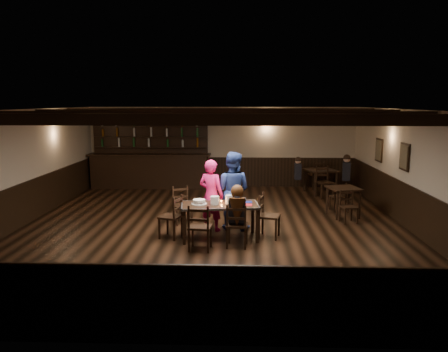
{
  "coord_description": "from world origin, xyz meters",
  "views": [
    {
      "loc": [
        0.6,
        -9.79,
        2.87
      ],
      "look_at": [
        0.24,
        0.2,
        1.17
      ],
      "focal_mm": 35.0,
      "sensor_mm": 36.0,
      "label": 1
    }
  ],
  "objects_px": {
    "chair_near_right": "(237,222)",
    "man_blue": "(232,190)",
    "woman_pink": "(211,195)",
    "bar_counter": "(150,166)",
    "dining_table": "(220,208)",
    "cake": "(199,202)",
    "chair_near_left": "(199,224)"
  },
  "relations": [
    {
      "from": "chair_near_right",
      "to": "man_blue",
      "type": "bearing_deg",
      "value": 94.72
    },
    {
      "from": "chair_near_right",
      "to": "woman_pink",
      "type": "distance_m",
      "value": 1.37
    },
    {
      "from": "man_blue",
      "to": "bar_counter",
      "type": "xyz_separation_m",
      "value": [
        -2.86,
        4.79,
        -0.16
      ]
    },
    {
      "from": "chair_near_right",
      "to": "man_blue",
      "type": "xyz_separation_m",
      "value": [
        -0.11,
        1.38,
        0.36
      ]
    },
    {
      "from": "chair_near_right",
      "to": "dining_table",
      "type": "bearing_deg",
      "value": 121.54
    },
    {
      "from": "chair_near_right",
      "to": "bar_counter",
      "type": "xyz_separation_m",
      "value": [
        -2.97,
        6.17,
        0.2
      ]
    },
    {
      "from": "woman_pink",
      "to": "cake",
      "type": "relative_size",
      "value": 5.0
    },
    {
      "from": "chair_near_left",
      "to": "cake",
      "type": "bearing_deg",
      "value": 95.42
    },
    {
      "from": "chair_near_left",
      "to": "cake",
      "type": "xyz_separation_m",
      "value": [
        -0.08,
        0.79,
        0.26
      ]
    },
    {
      "from": "chair_near_left",
      "to": "chair_near_right",
      "type": "bearing_deg",
      "value": 16.68
    },
    {
      "from": "man_blue",
      "to": "chair_near_right",
      "type": "bearing_deg",
      "value": 111.92
    },
    {
      "from": "dining_table",
      "to": "chair_near_right",
      "type": "relative_size",
      "value": 1.9
    },
    {
      "from": "cake",
      "to": "bar_counter",
      "type": "relative_size",
      "value": 0.08
    },
    {
      "from": "woman_pink",
      "to": "cake",
      "type": "xyz_separation_m",
      "value": [
        -0.21,
        -0.63,
        -0.01
      ]
    },
    {
      "from": "chair_near_left",
      "to": "man_blue",
      "type": "relative_size",
      "value": 0.52
    },
    {
      "from": "chair_near_left",
      "to": "man_blue",
      "type": "xyz_separation_m",
      "value": [
        0.61,
        1.59,
        0.34
      ]
    },
    {
      "from": "man_blue",
      "to": "cake",
      "type": "distance_m",
      "value": 1.06
    },
    {
      "from": "cake",
      "to": "bar_counter",
      "type": "distance_m",
      "value": 6.01
    },
    {
      "from": "dining_table",
      "to": "chair_near_right",
      "type": "xyz_separation_m",
      "value": [
        0.36,
        -0.59,
        -0.15
      ]
    },
    {
      "from": "woman_pink",
      "to": "man_blue",
      "type": "xyz_separation_m",
      "value": [
        0.47,
        0.18,
        0.08
      ]
    },
    {
      "from": "dining_table",
      "to": "chair_near_left",
      "type": "xyz_separation_m",
      "value": [
        -0.36,
        -0.8,
        -0.13
      ]
    },
    {
      "from": "chair_near_left",
      "to": "chair_near_right",
      "type": "relative_size",
      "value": 1.04
    },
    {
      "from": "cake",
      "to": "bar_counter",
      "type": "xyz_separation_m",
      "value": [
        -2.18,
        5.6,
        -0.07
      ]
    },
    {
      "from": "dining_table",
      "to": "cake",
      "type": "xyz_separation_m",
      "value": [
        -0.43,
        -0.01,
        0.12
      ]
    },
    {
      "from": "cake",
      "to": "chair_near_left",
      "type": "bearing_deg",
      "value": -84.58
    },
    {
      "from": "cake",
      "to": "bar_counter",
      "type": "bearing_deg",
      "value": 111.28
    },
    {
      "from": "dining_table",
      "to": "man_blue",
      "type": "xyz_separation_m",
      "value": [
        0.25,
        0.79,
        0.21
      ]
    },
    {
      "from": "man_blue",
      "to": "bar_counter",
      "type": "height_order",
      "value": "bar_counter"
    },
    {
      "from": "woman_pink",
      "to": "bar_counter",
      "type": "relative_size",
      "value": 0.4
    },
    {
      "from": "chair_near_left",
      "to": "bar_counter",
      "type": "bearing_deg",
      "value": 109.44
    },
    {
      "from": "bar_counter",
      "to": "woman_pink",
      "type": "bearing_deg",
      "value": -64.27
    },
    {
      "from": "dining_table",
      "to": "woman_pink",
      "type": "height_order",
      "value": "woman_pink"
    }
  ]
}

